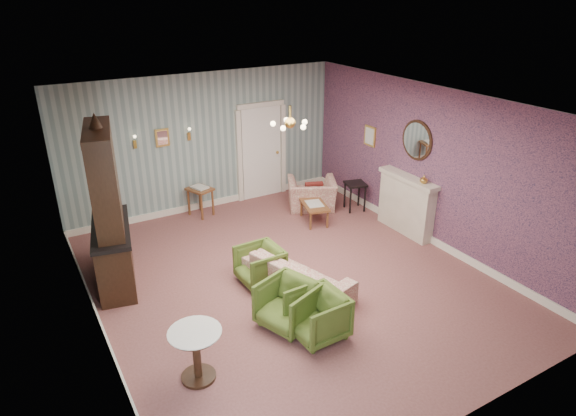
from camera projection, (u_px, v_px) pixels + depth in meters
floor at (290, 279)px, 8.35m from camera, size 7.00×7.00×0.00m
ceiling at (290, 106)px, 7.17m from camera, size 7.00×7.00×0.00m
wall_back at (205, 143)px, 10.52m from camera, size 6.00×0.00×6.00m
wall_front at (468, 317)px, 5.00m from camera, size 6.00×0.00×6.00m
wall_left at (87, 246)px, 6.37m from camera, size 0.00×7.00×7.00m
wall_right at (432, 167)px, 9.14m from camera, size 0.00×7.00×7.00m
wall_right_floral at (431, 167)px, 9.14m from camera, size 0.00×7.00×7.00m
door at (261, 151)px, 11.24m from camera, size 1.12×0.12×2.16m
olive_chair_a at (317, 314)px, 6.87m from camera, size 0.68×0.73×0.73m
olive_chair_b at (288, 302)px, 7.09m from camera, size 0.89×0.92×0.75m
olive_chair_c at (260, 264)px, 8.14m from camera, size 0.64×0.68×0.69m
sofa_chintz at (297, 269)px, 7.94m from camera, size 1.05×1.95×0.73m
wingback_chair at (312, 189)px, 10.83m from camera, size 1.20×1.04×0.88m
dresser at (107, 205)px, 7.75m from camera, size 0.89×1.73×2.74m
fireplace at (406, 204)px, 9.75m from camera, size 0.30×1.40×1.16m
mantel_vase at (424, 179)px, 9.16m from camera, size 0.15×0.15×0.15m
oval_mirror at (417, 140)px, 9.28m from camera, size 0.04×0.76×0.84m
framed_print at (370, 136)px, 10.45m from camera, size 0.04×0.34×0.42m
coffee_table at (314, 213)px, 10.30m from camera, size 0.64×0.88×0.41m
side_table_black at (355, 196)px, 10.82m from camera, size 0.51×0.51×0.62m
pedestal_table at (197, 355)px, 6.12m from camera, size 0.69×0.69×0.71m
nesting_table at (201, 200)px, 10.55m from camera, size 0.56×0.62×0.67m
gilt_mirror_back at (162, 138)px, 9.97m from camera, size 0.28×0.06×0.36m
sconce_left at (135, 142)px, 9.70m from camera, size 0.16×0.12×0.30m
sconce_right at (189, 134)px, 10.21m from camera, size 0.16×0.12×0.30m
chandelier at (290, 124)px, 7.28m from camera, size 0.56×0.56×0.36m
burgundy_cushion at (314, 190)px, 10.68m from camera, size 0.41×0.28×0.39m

